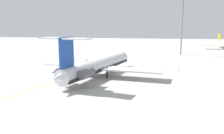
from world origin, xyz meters
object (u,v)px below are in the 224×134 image
ground_crew_portside (75,60)px  safety_cone_nose (83,61)px  light_mast (182,22)px  main_jetliner (97,66)px  ground_crew_near_tail (179,68)px  ground_crew_near_nose (87,60)px

ground_crew_portside → safety_cone_nose: ground_crew_portside is taller
ground_crew_portside → light_mast: bearing=-13.5°
main_jetliner → ground_crew_near_tail: size_ratio=24.71×
ground_crew_near_nose → ground_crew_portside: size_ratio=0.99×
main_jetliner → ground_crew_near_tail: (-13.88, 25.35, -2.37)m
ground_crew_near_tail → ground_crew_portside: 41.09m
main_jetliner → ground_crew_portside: 28.19m
main_jetliner → safety_cone_nose: 30.35m
main_jetliner → light_mast: (-57.15, 31.18, 13.03)m
ground_crew_near_tail → safety_cone_nose: size_ratio=3.16×
ground_crew_near_tail → safety_cone_nose: 39.94m
ground_crew_near_nose → ground_crew_near_tail: (13.25, 35.65, 0.03)m
light_mast → ground_crew_portside: bearing=-54.1°
ground_crew_near_tail → ground_crew_portside: size_ratio=1.02×
ground_crew_near_tail → safety_cone_nose: ground_crew_near_tail is taller
main_jetliner → light_mast: 66.40m
ground_crew_near_tail → light_mast: light_mast is taller
ground_crew_portside → light_mast: (-33.07, 45.64, 15.42)m
ground_crew_near_nose → safety_cone_nose: bearing=-96.9°
main_jetliner → safety_cone_nose: size_ratio=78.19×
main_jetliner → ground_crew_portside: (-24.08, -14.46, -2.39)m
ground_crew_portside → light_mast: light_mast is taller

